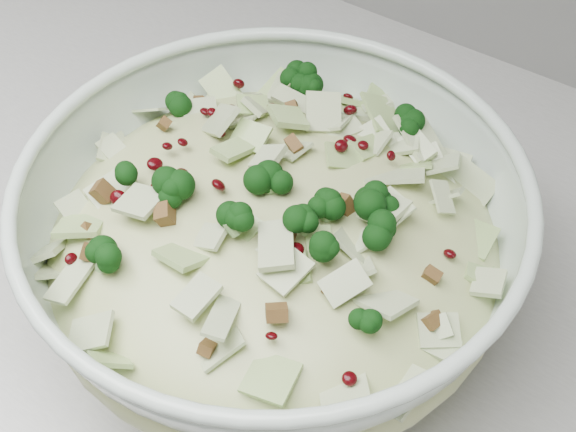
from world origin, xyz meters
name	(u,v)px	position (x,y,z in m)	size (l,w,h in m)	color
counter	(141,349)	(0.00, 1.70, 0.45)	(3.60, 0.60, 0.90)	#AFB0AB
mixing_bowl	(274,246)	(0.30, 1.60, 0.97)	(0.39, 0.39, 0.13)	silver
salad	(273,225)	(0.30, 1.60, 0.99)	(0.39, 0.39, 0.13)	tan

